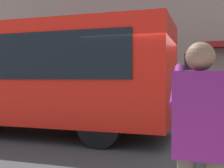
{
  "coord_description": "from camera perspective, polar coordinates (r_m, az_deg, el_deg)",
  "views": [
    {
      "loc": [
        -1.36,
        7.11,
        1.58
      ],
      "look_at": [
        0.85,
        0.24,
        1.43
      ],
      "focal_mm": 46.49,
      "sensor_mm": 36.0,
      "label": 1
    }
  ],
  "objects": [
    {
      "name": "ground_plane",
      "position": [
        7.4,
        6.95,
        -11.15
      ],
      "size": [
        60.0,
        60.0,
        0.0
      ],
      "primitive_type": "plane",
      "color": "#38383A"
    },
    {
      "name": "red_bus",
      "position": [
        8.91,
        -18.53,
        1.78
      ],
      "size": [
        9.05,
        2.54,
        3.08
      ],
      "color": "red",
      "rests_on": "ground_plane"
    },
    {
      "name": "pedestrian_photographer",
      "position": [
        2.34,
        16.99,
        -9.63
      ],
      "size": [
        0.53,
        0.52,
        1.7
      ],
      "color": "#4C4238",
      "rests_on": "sidewalk_curb"
    }
  ]
}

